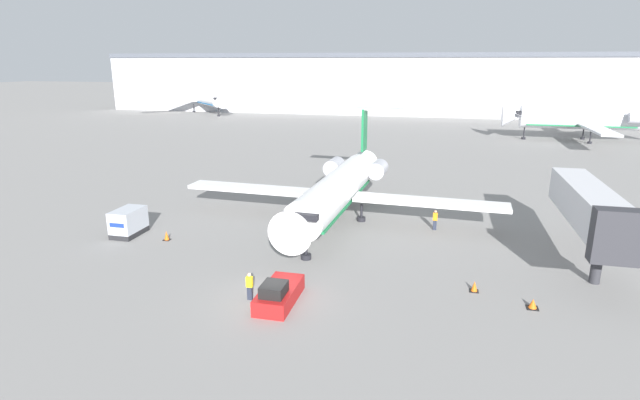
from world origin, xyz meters
name	(u,v)px	position (x,y,z in m)	size (l,w,h in m)	color
ground_plane	(272,304)	(0.00, 0.00, 0.00)	(600.00, 600.00, 0.00)	gray
terminal_building	(409,84)	(0.00, 120.00, 8.46)	(180.00, 16.80, 16.86)	#B2B2B7
airplane_main	(338,188)	(0.68, 17.30, 3.27)	(30.56, 26.00, 9.66)	white
pushback_tug	(279,294)	(0.40, 0.25, 0.62)	(2.04, 4.70, 1.70)	#B21919
luggage_cart	(128,222)	(-16.24, 9.27, 1.16)	(1.91, 3.23, 2.33)	#232326
worker_near_tug	(250,286)	(-1.52, 0.22, 0.97)	(0.40, 0.26, 1.83)	#232838
worker_by_wing	(435,219)	(9.62, 16.95, 0.98)	(0.40, 0.26, 1.85)	#232838
traffic_cone_left	(167,236)	(-12.41, 8.85, 0.38)	(0.57, 0.57, 0.80)	black
traffic_cone_right	(474,286)	(12.41, 4.80, 0.34)	(0.58, 0.58, 0.71)	black
traffic_cone_mid	(533,304)	(15.77, 3.20, 0.29)	(0.70, 0.70, 0.61)	black
airplane_parked_far_left	(584,118)	(35.55, 76.13, 4.35)	(28.74, 34.42, 11.52)	silver
airplane_parked_far_right	(202,97)	(-59.54, 110.91, 4.28)	(29.89, 29.32, 11.35)	white
jet_bridge	(591,208)	(20.47, 11.22, 4.46)	(3.20, 14.78, 6.19)	#2D2D33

